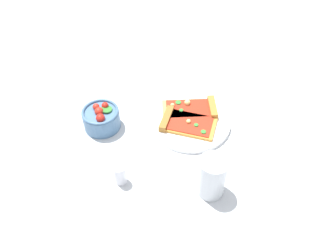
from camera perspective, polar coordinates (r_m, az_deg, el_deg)
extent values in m
plane|color=silver|center=(0.99, 2.07, 0.20)|extent=(2.40, 2.40, 0.00)
cylinder|color=white|center=(0.99, 3.78, 0.74)|extent=(0.23, 0.23, 0.01)
cube|color=#E5B256|center=(1.01, 3.59, 2.76)|extent=(0.16, 0.18, 0.01)
cube|color=#B77A33|center=(1.02, 7.50, 3.13)|extent=(0.08, 0.06, 0.02)
cube|color=#B22D19|center=(1.01, 3.60, 2.99)|extent=(0.14, 0.15, 0.00)
sphere|color=#F2D87F|center=(1.02, 3.28, 3.97)|extent=(0.02, 0.02, 0.02)
sphere|color=#EAD172|center=(1.01, 0.75, 3.54)|extent=(0.01, 0.01, 0.01)
cylinder|color=#388433|center=(1.02, 1.74, 4.00)|extent=(0.02, 0.02, 0.00)
cylinder|color=#388433|center=(1.00, 2.25, 2.68)|extent=(0.01, 0.01, 0.00)
cube|color=gold|center=(0.97, 3.50, 0.26)|extent=(0.13, 0.17, 0.01)
cube|color=#A36B2D|center=(0.98, -0.26, 1.25)|extent=(0.10, 0.04, 0.02)
cube|color=#B22D19|center=(0.97, 3.51, 0.49)|extent=(0.11, 0.15, 0.00)
cylinder|color=#388433|center=(0.96, 4.70, 0.08)|extent=(0.01, 0.01, 0.00)
sphere|color=#F2D87F|center=(0.96, 3.37, 0.65)|extent=(0.01, 0.01, 0.01)
cylinder|color=#388433|center=(0.94, 5.99, -0.98)|extent=(0.01, 0.01, 0.00)
cylinder|color=#4C7299|center=(0.99, -11.14, 1.11)|extent=(0.10, 0.10, 0.06)
torus|color=#4C7299|center=(0.97, -11.40, 2.39)|extent=(0.10, 0.10, 0.01)
sphere|color=red|center=(0.98, -10.58, 3.44)|extent=(0.02, 0.02, 0.02)
sphere|color=red|center=(0.94, -11.33, 1.33)|extent=(0.03, 0.03, 0.03)
sphere|color=red|center=(0.98, -12.05, 3.22)|extent=(0.02, 0.02, 0.02)
sphere|color=red|center=(0.96, -11.56, 2.43)|extent=(0.03, 0.03, 0.03)
cylinder|color=#388433|center=(0.97, -10.35, 2.79)|extent=(0.04, 0.04, 0.01)
cylinder|color=silver|center=(0.81, 7.45, -8.46)|extent=(0.07, 0.07, 0.11)
cylinder|color=#592D0F|center=(0.82, 7.41, -8.72)|extent=(0.06, 0.06, 0.09)
cube|color=silver|center=(1.19, 6.85, 9.10)|extent=(0.18, 0.16, 0.00)
cylinder|color=silver|center=(0.85, -8.10, -8.07)|extent=(0.03, 0.03, 0.06)
cone|color=silver|center=(0.82, -8.35, -6.64)|extent=(0.03, 0.03, 0.01)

